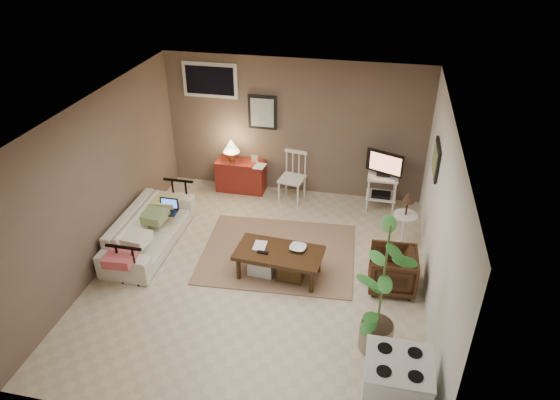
% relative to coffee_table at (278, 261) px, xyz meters
% --- Properties ---
extents(floor, '(5.00, 5.00, 0.00)m').
position_rel_coffee_table_xyz_m(floor, '(-0.26, -0.01, -0.25)').
color(floor, '#C1B293').
rests_on(floor, ground).
extents(art_back, '(0.50, 0.03, 0.60)m').
position_rel_coffee_table_xyz_m(art_back, '(-0.81, 2.46, 1.20)').
color(art_back, black).
extents(art_right, '(0.03, 0.60, 0.45)m').
position_rel_coffee_table_xyz_m(art_right, '(1.97, 1.04, 1.27)').
color(art_right, black).
extents(window, '(0.96, 0.03, 0.60)m').
position_rel_coffee_table_xyz_m(window, '(-1.71, 2.46, 1.70)').
color(window, silver).
extents(rug, '(2.34, 1.93, 0.02)m').
position_rel_coffee_table_xyz_m(rug, '(-0.11, 0.50, -0.24)').
color(rug, '#957256').
rests_on(rug, floor).
extents(coffee_table, '(1.22, 0.69, 0.45)m').
position_rel_coffee_table_xyz_m(coffee_table, '(0.00, 0.00, 0.00)').
color(coffee_table, '#35200E').
rests_on(coffee_table, floor).
extents(sofa, '(0.56, 1.92, 0.75)m').
position_rel_coffee_table_xyz_m(sofa, '(-2.06, 0.33, 0.13)').
color(sofa, beige).
rests_on(sofa, floor).
extents(sofa_pillows, '(0.37, 1.83, 0.13)m').
position_rel_coffee_table_xyz_m(sofa_pillows, '(-2.01, 0.11, 0.21)').
color(sofa_pillows, beige).
rests_on(sofa_pillows, sofa).
extents(sofa_end_rails, '(0.52, 1.92, 0.65)m').
position_rel_coffee_table_xyz_m(sofa_end_rails, '(-1.95, 0.33, 0.07)').
color(sofa_end_rails, black).
rests_on(sofa_end_rails, floor).
extents(laptop, '(0.30, 0.22, 0.20)m').
position_rel_coffee_table_xyz_m(laptop, '(-1.87, 0.66, 0.24)').
color(laptop, black).
rests_on(laptop, sofa).
extents(red_console, '(0.86, 0.38, 0.99)m').
position_rel_coffee_table_xyz_m(red_console, '(-1.19, 2.27, 0.09)').
color(red_console, maroon).
rests_on(red_console, floor).
extents(spindle_chair, '(0.47, 0.47, 0.89)m').
position_rel_coffee_table_xyz_m(spindle_chair, '(-0.21, 2.11, 0.17)').
color(spindle_chair, silver).
rests_on(spindle_chair, floor).
extents(tv_stand, '(0.60, 0.41, 1.05)m').
position_rel_coffee_table_xyz_m(tv_stand, '(1.31, 2.14, 0.31)').
color(tv_stand, silver).
rests_on(tv_stand, floor).
extents(side_table, '(0.35, 0.35, 0.95)m').
position_rel_coffee_table_xyz_m(side_table, '(1.68, 1.08, 0.34)').
color(side_table, silver).
rests_on(side_table, floor).
extents(armchair, '(0.59, 0.63, 0.62)m').
position_rel_coffee_table_xyz_m(armchair, '(1.54, 0.09, 0.06)').
color(armchair, '#311A0D').
rests_on(armchair, floor).
extents(potted_plant, '(0.44, 0.44, 1.74)m').
position_rel_coffee_table_xyz_m(potted_plant, '(1.38, -1.04, 0.68)').
color(potted_plant, gray).
rests_on(potted_plant, floor).
extents(stove, '(0.64, 0.59, 0.83)m').
position_rel_coffee_table_xyz_m(stove, '(1.58, -1.98, 0.16)').
color(stove, silver).
rests_on(stove, floor).
extents(bowl, '(0.23, 0.07, 0.22)m').
position_rel_coffee_table_xyz_m(bowl, '(0.25, 0.09, 0.29)').
color(bowl, '#35200E').
rests_on(bowl, coffee_table).
extents(book_table, '(0.17, 0.02, 0.24)m').
position_rel_coffee_table_xyz_m(book_table, '(-0.36, 0.06, 0.29)').
color(book_table, '#35200E').
rests_on(book_table, coffee_table).
extents(book_console, '(0.19, 0.04, 0.25)m').
position_rel_coffee_table_xyz_m(book_console, '(-0.89, 2.14, 0.45)').
color(book_console, '#35200E').
rests_on(book_console, red_console).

